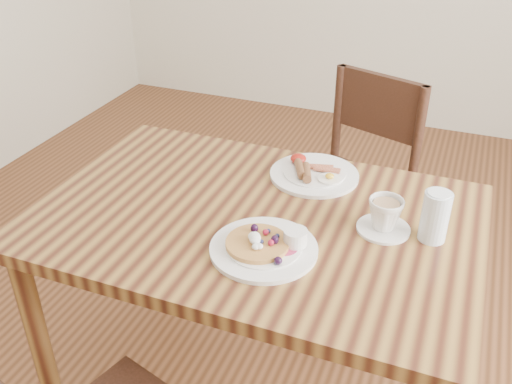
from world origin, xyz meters
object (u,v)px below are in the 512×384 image
(pancake_plate, at_px, (266,246))
(water_glass, at_px, (435,217))
(teacup_saucer, at_px, (385,216))
(dining_table, at_px, (256,243))
(breakfast_plate, at_px, (313,173))
(chair_far, at_px, (355,178))

(pancake_plate, relative_size, water_glass, 2.01)
(pancake_plate, distance_m, teacup_saucer, 0.32)
(pancake_plate, distance_m, water_glass, 0.43)
(dining_table, bearing_deg, breakfast_plate, 71.98)
(pancake_plate, height_order, breakfast_plate, pancake_plate)
(chair_far, height_order, breakfast_plate, chair_far)
(teacup_saucer, bearing_deg, chair_far, 107.05)
(dining_table, height_order, teacup_saucer, teacup_saucer)
(chair_far, bearing_deg, dining_table, 100.05)
(dining_table, bearing_deg, pancake_plate, -60.29)
(water_glass, bearing_deg, breakfast_plate, 151.80)
(chair_far, xyz_separation_m, teacup_saucer, (0.21, -0.70, 0.30))
(chair_far, distance_m, teacup_saucer, 0.79)
(dining_table, relative_size, water_glass, 8.91)
(dining_table, height_order, water_glass, water_glass)
(breakfast_plate, bearing_deg, chair_far, 85.46)
(dining_table, relative_size, breakfast_plate, 4.44)
(chair_far, height_order, pancake_plate, chair_far)
(teacup_saucer, bearing_deg, pancake_plate, -142.38)
(teacup_saucer, xyz_separation_m, water_glass, (0.12, 0.01, 0.02))
(dining_table, bearing_deg, chair_far, 80.68)
(chair_far, relative_size, water_glass, 6.54)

